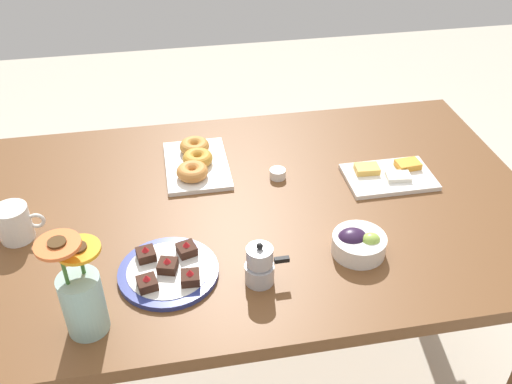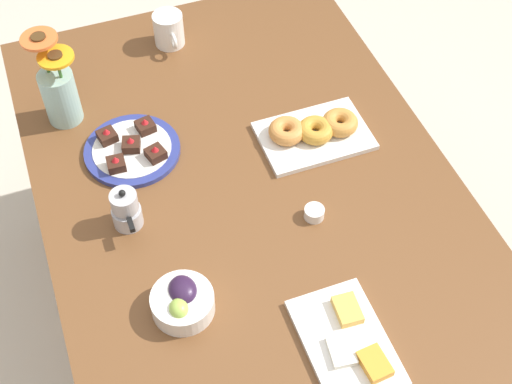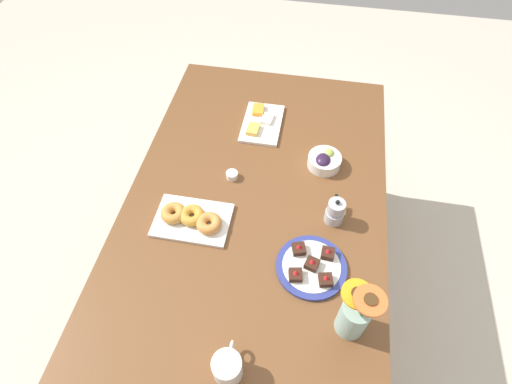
{
  "view_description": "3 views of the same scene",
  "coord_description": "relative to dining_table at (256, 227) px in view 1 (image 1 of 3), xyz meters",
  "views": [
    {
      "loc": [
        -0.23,
        -1.26,
        1.72
      ],
      "look_at": [
        0.0,
        0.0,
        0.78
      ],
      "focal_mm": 40.0,
      "sensor_mm": 36.0,
      "label": 1
    },
    {
      "loc": [
        0.98,
        -0.36,
        2.09
      ],
      "look_at": [
        0.0,
        0.0,
        0.78
      ],
      "focal_mm": 50.0,
      "sensor_mm": 36.0,
      "label": 2
    },
    {
      "loc": [
        -0.91,
        -0.16,
        1.99
      ],
      "look_at": [
        0.0,
        0.0,
        0.78
      ],
      "focal_mm": 28.0,
      "sensor_mm": 36.0,
      "label": 3
    }
  ],
  "objects": [
    {
      "name": "moka_pot",
      "position": [
        -0.05,
        -0.3,
        0.13
      ],
      "size": [
        0.11,
        0.07,
        0.12
      ],
      "color": "#B7B7BC",
      "rests_on": "dining_table"
    },
    {
      "name": "grape_bowl",
      "position": [
        0.22,
        -0.25,
        0.12
      ],
      "size": [
        0.14,
        0.14,
        0.07
      ],
      "color": "white",
      "rests_on": "dining_table"
    },
    {
      "name": "coffee_mug",
      "position": [
        -0.64,
        -0.03,
        0.14
      ],
      "size": [
        0.12,
        0.09,
        0.1
      ],
      "color": "white",
      "rests_on": "dining_table"
    },
    {
      "name": "ground_plane",
      "position": [
        0.0,
        0.0,
        -0.65
      ],
      "size": [
        6.0,
        6.0,
        0.0
      ],
      "primitive_type": "plane",
      "color": "beige"
    },
    {
      "name": "jam_cup_honey",
      "position": [
        0.09,
        0.11,
        0.1
      ],
      "size": [
        0.05,
        0.05,
        0.03
      ],
      "color": "white",
      "rests_on": "dining_table"
    },
    {
      "name": "cheese_platter",
      "position": [
        0.41,
        0.05,
        0.1
      ],
      "size": [
        0.26,
        0.17,
        0.03
      ],
      "color": "white",
      "rests_on": "dining_table"
    },
    {
      "name": "croissant_platter",
      "position": [
        -0.15,
        0.21,
        0.11
      ],
      "size": [
        0.19,
        0.28,
        0.05
      ],
      "color": "white",
      "rests_on": "dining_table"
    },
    {
      "name": "flower_vase",
      "position": [
        -0.44,
        -0.37,
        0.18
      ],
      "size": [
        0.12,
        0.12,
        0.26
      ],
      "color": "#99C1B7",
      "rests_on": "dining_table"
    },
    {
      "name": "dining_table",
      "position": [
        0.0,
        0.0,
        0.0
      ],
      "size": [
        1.6,
        1.0,
        0.74
      ],
      "color": "brown",
      "rests_on": "ground_plane"
    },
    {
      "name": "dessert_plate",
      "position": [
        -0.26,
        -0.24,
        0.1
      ],
      "size": [
        0.24,
        0.24,
        0.05
      ],
      "color": "navy",
      "rests_on": "dining_table"
    }
  ]
}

